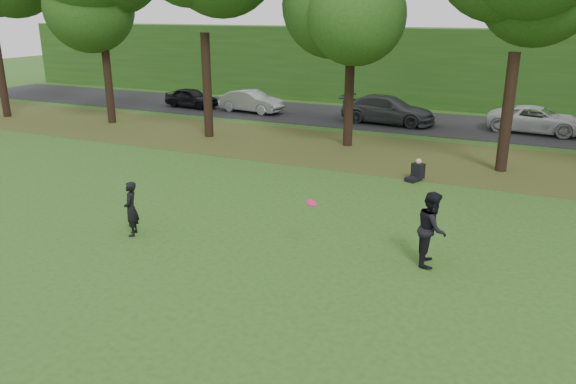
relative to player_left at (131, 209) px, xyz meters
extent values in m
plane|color=#275119|center=(4.92, -0.80, -0.79)|extent=(120.00, 120.00, 0.00)
cube|color=#463D19|center=(4.92, 12.20, -0.79)|extent=(60.00, 7.00, 0.01)
cube|color=black|center=(4.92, 20.20, -0.78)|extent=(70.00, 7.00, 0.02)
cube|color=#204714|center=(4.92, 26.20, 1.71)|extent=(70.00, 3.00, 5.00)
imported|color=black|center=(0.00, 0.00, 0.00)|extent=(0.61, 0.69, 1.58)
imported|color=black|center=(8.07, 1.66, 0.16)|extent=(0.85, 1.02, 1.90)
imported|color=black|center=(-10.91, 19.05, -0.15)|extent=(3.77, 1.79, 1.25)
imported|color=#A1A4A9|center=(-6.48, 19.09, -0.09)|extent=(4.26, 1.87, 1.36)
imported|color=#3E4146|center=(2.19, 19.16, -0.01)|extent=(5.37, 2.46, 1.52)
imported|color=silver|center=(9.91, 19.93, -0.10)|extent=(5.03, 2.66, 1.35)
cylinder|color=#EB1363|center=(5.14, 0.86, 0.65)|extent=(0.35, 0.38, 0.18)
cube|color=black|center=(6.07, 8.61, -0.71)|extent=(0.59, 0.67, 0.16)
cube|color=black|center=(6.18, 8.86, -0.43)|extent=(0.52, 0.48, 0.56)
sphere|color=tan|center=(6.18, 8.86, -0.07)|extent=(0.22, 0.22, 0.22)
cylinder|color=black|center=(-19.08, 11.60, 1.69)|extent=(0.44, 0.44, 4.96)
cylinder|color=black|center=(-12.08, 12.80, 1.35)|extent=(0.44, 0.44, 4.28)
cylinder|color=black|center=(-5.08, 12.00, 1.75)|extent=(0.44, 0.44, 5.08)
cylinder|color=black|center=(1.92, 13.10, 1.27)|extent=(0.44, 0.44, 4.12)
cylinder|color=black|center=(8.92, 11.50, 1.52)|extent=(0.44, 0.44, 4.62)
camera|label=1|loc=(10.27, -11.64, 5.36)|focal=35.00mm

